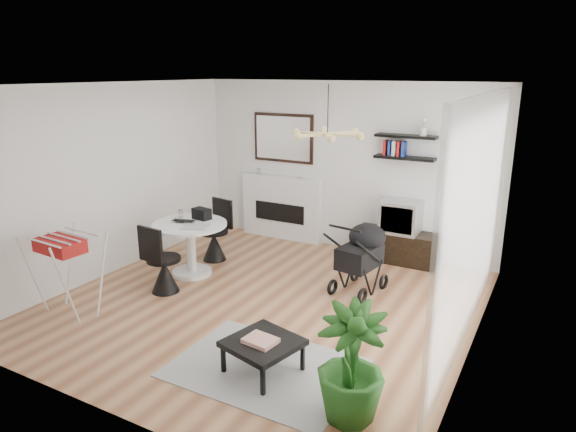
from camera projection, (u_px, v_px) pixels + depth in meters
The scene contains 25 objects.
floor at pixel (264, 303), 6.53m from camera, with size 5.00×5.00×0.00m, color brown.
ceiling at pixel (261, 84), 5.79m from camera, with size 5.00×5.00×0.00m, color white.
wall_back at pixel (343, 167), 8.27m from camera, with size 5.00×5.00×0.00m, color white.
wall_left at pixel (113, 180), 7.31m from camera, with size 5.00×5.00×0.00m, color white.
wall_right at pixel (481, 230), 5.00m from camera, with size 5.00×5.00×0.00m, color white.
sheer_curtain at pixel (474, 224), 5.22m from camera, with size 0.04×3.60×2.60m, color white.
fireplace at pixel (282, 200), 8.89m from camera, with size 1.50×0.17×2.16m.
shelf_lower at pixel (405, 158), 7.61m from camera, with size 0.90×0.25×0.04m, color black.
shelf_upper at pixel (406, 136), 7.52m from camera, with size 0.90×0.25×0.04m, color black.
pendant_lamp at pixel (327, 134), 5.87m from camera, with size 0.90×0.90×0.10m, color tan, non-canonical shape.
tv_console at pixel (397, 246), 7.90m from camera, with size 1.28×0.45×0.48m, color black.
crt_tv at pixel (401, 216), 7.75m from camera, with size 0.56×0.49×0.49m.
dining_table at pixel (190, 241), 7.32m from camera, with size 1.06×1.06×0.77m.
laptop at pixel (182, 222), 7.25m from camera, with size 0.33×0.21×0.03m, color black.
black_bag at pixel (202, 214), 7.42m from camera, with size 0.27×0.16×0.16m, color black.
newspaper at pixel (196, 227), 7.07m from camera, with size 0.36×0.30×0.01m, color beige.
drinking_glass at pixel (181, 214), 7.53m from camera, with size 0.07×0.07×0.11m, color white.
chair_far at pixel (215, 241), 7.95m from camera, with size 0.46×0.48×0.94m.
chair_near at pixel (163, 271), 6.78m from camera, with size 0.45×0.47×0.95m.
drying_rack at pixel (68, 273), 6.10m from camera, with size 0.71×0.67×1.01m.
stroller at pixel (361, 260), 6.81m from camera, with size 0.63×0.87×1.01m.
rug at pixel (265, 368), 5.09m from camera, with size 1.80×1.30×0.01m, color #A3A3A3.
coffee_table at pixel (263, 344), 4.96m from camera, with size 0.77×0.77×0.33m.
magazines at pixel (260, 341), 4.91m from camera, with size 0.30×0.24×0.04m, color #CF4F33.
potted_plant at pixel (351, 364), 4.25m from camera, with size 0.58×0.58×1.03m, color #1C5016.
Camera 1 is at (3.13, -5.09, 2.86)m, focal length 32.00 mm.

